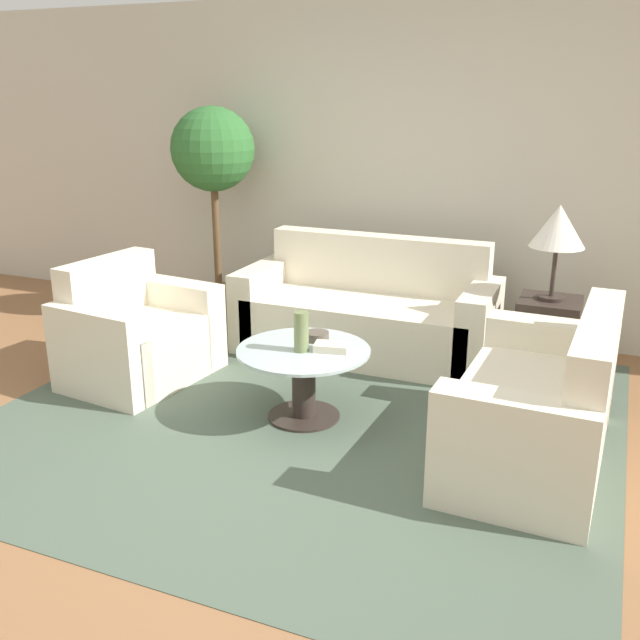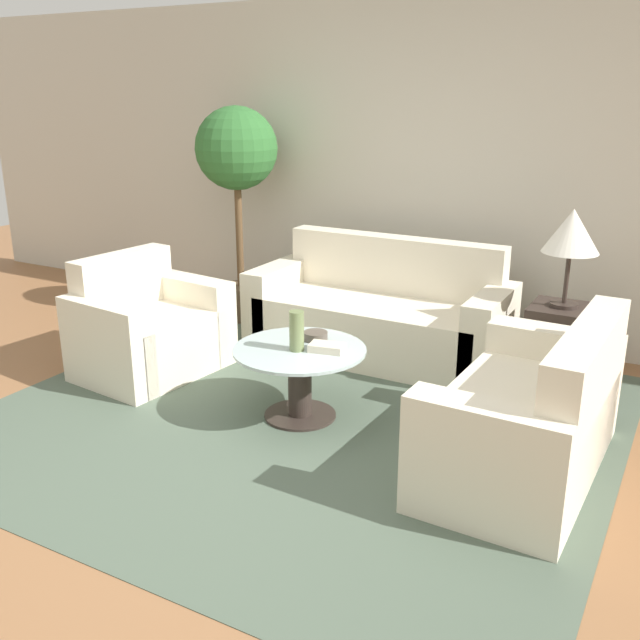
% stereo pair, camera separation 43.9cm
% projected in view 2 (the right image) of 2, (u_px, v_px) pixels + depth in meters
% --- Properties ---
extents(ground_plane, '(14.00, 14.00, 0.00)m').
position_uv_depth(ground_plane, '(220.00, 479.00, 3.66)').
color(ground_plane, '#8E603D').
extents(wall_back, '(10.00, 0.06, 2.60)m').
position_uv_depth(wall_back, '(427.00, 170.00, 5.57)').
color(wall_back, beige).
rests_on(wall_back, ground_plane).
extents(rug, '(3.64, 3.33, 0.01)m').
position_uv_depth(rug, '(300.00, 416.00, 4.35)').
color(rug, '#4C5B4C').
rests_on(rug, ground_plane).
extents(sofa_main, '(1.89, 0.78, 0.85)m').
position_uv_depth(sofa_main, '(381.00, 317.00, 5.31)').
color(sofa_main, beige).
rests_on(sofa_main, ground_plane).
extents(armchair, '(0.82, 1.04, 0.82)m').
position_uv_depth(armchair, '(146.00, 332.00, 4.99)').
color(armchair, beige).
rests_on(armchair, ground_plane).
extents(loveseat, '(0.79, 1.42, 0.84)m').
position_uv_depth(loveseat, '(535.00, 423.00, 3.63)').
color(loveseat, beige).
rests_on(loveseat, ground_plane).
extents(coffee_table, '(0.80, 0.80, 0.45)m').
position_uv_depth(coffee_table, '(300.00, 373.00, 4.26)').
color(coffee_table, '#332823').
rests_on(coffee_table, ground_plane).
extents(side_table, '(0.40, 0.40, 0.57)m').
position_uv_depth(side_table, '(559.00, 348.00, 4.68)').
color(side_table, '#332823').
rests_on(side_table, ground_plane).
extents(table_lamp, '(0.36, 0.36, 0.63)m').
position_uv_depth(table_lamp, '(572.00, 233.00, 4.45)').
color(table_lamp, '#332823').
rests_on(table_lamp, side_table).
extents(potted_plant, '(0.67, 0.67, 1.78)m').
position_uv_depth(potted_plant, '(237.00, 169.00, 5.84)').
color(potted_plant, brown).
rests_on(potted_plant, ground_plane).
extents(vase, '(0.09, 0.09, 0.24)m').
position_uv_depth(vase, '(297.00, 331.00, 4.15)').
color(vase, '#6B7A4C').
rests_on(vase, coffee_table).
extents(bowl, '(0.15, 0.15, 0.05)m').
position_uv_depth(bowl, '(316.00, 336.00, 4.34)').
color(bowl, brown).
rests_on(bowl, coffee_table).
extents(book_stack, '(0.22, 0.16, 0.05)m').
position_uv_depth(book_stack, '(327.00, 348.00, 4.16)').
color(book_stack, beige).
rests_on(book_stack, coffee_table).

